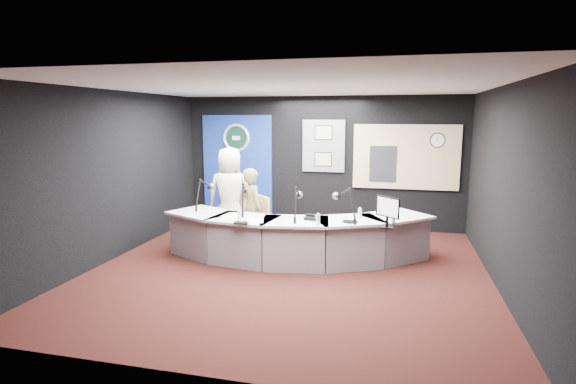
% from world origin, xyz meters
% --- Properties ---
extents(ground, '(6.00, 6.00, 0.00)m').
position_xyz_m(ground, '(0.00, 0.00, 0.00)').
color(ground, black).
rests_on(ground, ground).
extents(ceiling, '(6.00, 6.00, 0.02)m').
position_xyz_m(ceiling, '(0.00, 0.00, 2.80)').
color(ceiling, silver).
rests_on(ceiling, ground).
extents(wall_back, '(6.00, 0.02, 2.80)m').
position_xyz_m(wall_back, '(0.00, 3.00, 1.40)').
color(wall_back, black).
rests_on(wall_back, ground).
extents(wall_front, '(6.00, 0.02, 2.80)m').
position_xyz_m(wall_front, '(0.00, -3.00, 1.40)').
color(wall_front, black).
rests_on(wall_front, ground).
extents(wall_left, '(0.02, 6.00, 2.80)m').
position_xyz_m(wall_left, '(-3.00, 0.00, 1.40)').
color(wall_left, black).
rests_on(wall_left, ground).
extents(wall_right, '(0.02, 6.00, 2.80)m').
position_xyz_m(wall_right, '(3.00, 0.00, 1.40)').
color(wall_right, black).
rests_on(wall_right, ground).
extents(broadcast_desk, '(4.50, 1.90, 0.75)m').
position_xyz_m(broadcast_desk, '(-0.05, 0.55, 0.38)').
color(broadcast_desk, silver).
rests_on(broadcast_desk, ground).
extents(backdrop_panel, '(1.60, 0.05, 2.30)m').
position_xyz_m(backdrop_panel, '(-1.90, 2.97, 1.25)').
color(backdrop_panel, navy).
rests_on(backdrop_panel, wall_back).
extents(agency_seal, '(0.63, 0.07, 0.63)m').
position_xyz_m(agency_seal, '(-1.90, 2.93, 1.90)').
color(agency_seal, silver).
rests_on(agency_seal, backdrop_panel).
extents(seal_center, '(0.48, 0.01, 0.48)m').
position_xyz_m(seal_center, '(-1.90, 2.94, 1.90)').
color(seal_center, black).
rests_on(seal_center, backdrop_panel).
extents(pinboard, '(0.90, 0.04, 1.10)m').
position_xyz_m(pinboard, '(0.05, 2.97, 1.75)').
color(pinboard, slate).
rests_on(pinboard, wall_back).
extents(framed_photo_upper, '(0.34, 0.02, 0.27)m').
position_xyz_m(framed_photo_upper, '(0.05, 2.94, 2.03)').
color(framed_photo_upper, '#9B9371').
rests_on(framed_photo_upper, pinboard).
extents(framed_photo_lower, '(0.34, 0.02, 0.27)m').
position_xyz_m(framed_photo_lower, '(0.05, 2.94, 1.47)').
color(framed_photo_lower, '#9B9371').
rests_on(framed_photo_lower, pinboard).
extents(booth_window_frame, '(2.12, 0.06, 1.32)m').
position_xyz_m(booth_window_frame, '(1.75, 2.97, 1.55)').
color(booth_window_frame, tan).
rests_on(booth_window_frame, wall_back).
extents(booth_glow, '(2.00, 0.02, 1.20)m').
position_xyz_m(booth_glow, '(1.75, 2.96, 1.55)').
color(booth_glow, '#FFEEA1').
rests_on(booth_glow, booth_window_frame).
extents(equipment_rack, '(0.55, 0.02, 0.75)m').
position_xyz_m(equipment_rack, '(1.30, 2.94, 1.40)').
color(equipment_rack, black).
rests_on(equipment_rack, booth_window_frame).
extents(wall_clock, '(0.28, 0.01, 0.28)m').
position_xyz_m(wall_clock, '(2.35, 2.94, 1.90)').
color(wall_clock, white).
rests_on(wall_clock, booth_window_frame).
extents(armchair_left, '(0.57, 0.57, 0.93)m').
position_xyz_m(armchair_left, '(-1.50, 1.45, 0.46)').
color(armchair_left, tan).
rests_on(armchair_left, ground).
extents(armchair_right, '(0.75, 0.75, 0.95)m').
position_xyz_m(armchair_right, '(-0.89, 0.92, 0.47)').
color(armchair_right, tan).
rests_on(armchair_right, ground).
extents(draped_jacket, '(0.51, 0.15, 0.70)m').
position_xyz_m(draped_jacket, '(-1.54, 1.70, 0.62)').
color(draped_jacket, slate).
rests_on(draped_jacket, armchair_left).
extents(person_man, '(0.94, 0.67, 1.80)m').
position_xyz_m(person_man, '(-1.50, 1.45, 0.90)').
color(person_man, beige).
rests_on(person_man, ground).
extents(person_woman, '(0.64, 0.62, 1.47)m').
position_xyz_m(person_woman, '(-0.89, 0.92, 0.74)').
color(person_woman, olive).
rests_on(person_woman, ground).
extents(computer_monitor, '(0.38, 0.35, 0.33)m').
position_xyz_m(computer_monitor, '(1.47, 0.04, 1.07)').
color(computer_monitor, black).
rests_on(computer_monitor, broadcast_desk).
extents(desk_phone, '(0.24, 0.21, 0.05)m').
position_xyz_m(desk_phone, '(0.31, 0.33, 0.78)').
color(desk_phone, black).
rests_on(desk_phone, broadcast_desk).
extents(headphones_near, '(0.20, 0.20, 0.03)m').
position_xyz_m(headphones_near, '(0.91, 0.28, 0.77)').
color(headphones_near, black).
rests_on(headphones_near, broadcast_desk).
extents(headphones_far, '(0.20, 0.20, 0.03)m').
position_xyz_m(headphones_far, '(-0.70, -0.20, 0.77)').
color(headphones_far, black).
rests_on(headphones_far, broadcast_desk).
extents(paper_stack, '(0.26, 0.34, 0.00)m').
position_xyz_m(paper_stack, '(-1.07, 0.37, 0.75)').
color(paper_stack, white).
rests_on(paper_stack, broadcast_desk).
extents(notepad, '(0.31, 0.38, 0.00)m').
position_xyz_m(notepad, '(-0.54, 0.06, 0.75)').
color(notepad, white).
rests_on(notepad, broadcast_desk).
extents(boom_mic_a, '(0.16, 0.74, 0.60)m').
position_xyz_m(boom_mic_a, '(-1.74, 0.80, 1.05)').
color(boom_mic_a, black).
rests_on(boom_mic_a, broadcast_desk).
extents(boom_mic_b, '(0.28, 0.72, 0.60)m').
position_xyz_m(boom_mic_b, '(-0.90, 0.53, 1.05)').
color(boom_mic_b, black).
rests_on(boom_mic_b, broadcast_desk).
extents(boom_mic_c, '(0.19, 0.74, 0.60)m').
position_xyz_m(boom_mic_c, '(0.06, 0.33, 1.05)').
color(boom_mic_c, black).
rests_on(boom_mic_c, broadcast_desk).
extents(boom_mic_d, '(0.48, 0.62, 0.60)m').
position_xyz_m(boom_mic_d, '(0.81, 0.42, 1.05)').
color(boom_mic_d, black).
rests_on(boom_mic_d, broadcast_desk).
extents(water_bottles, '(2.43, 0.64, 0.18)m').
position_xyz_m(water_bottles, '(0.37, 0.31, 0.84)').
color(water_bottles, silver).
rests_on(water_bottles, broadcast_desk).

